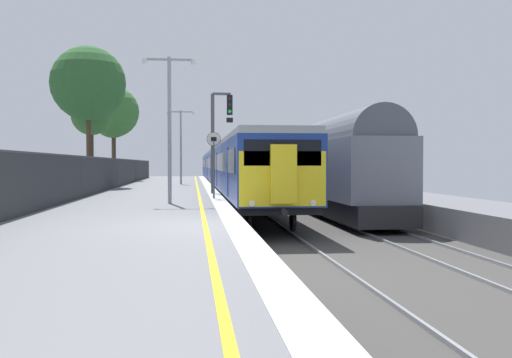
{
  "coord_description": "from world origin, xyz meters",
  "views": [
    {
      "loc": [
        -0.64,
        -13.42,
        1.47
      ],
      "look_at": [
        1.32,
        4.03,
        1.01
      ],
      "focal_mm": 39.59,
      "sensor_mm": 36.0,
      "label": 1
    }
  ],
  "objects_px": {
    "platform_lamp_far": "(181,141)",
    "background_tree_right": "(113,114)",
    "commuter_train_at_platform": "(226,167)",
    "signal_gantry": "(218,131)",
    "freight_train_adjacent_track": "(278,164)",
    "background_tree_left": "(87,86)",
    "speed_limit_sign": "(214,156)",
    "platform_lamp_mid": "(169,117)",
    "background_tree_back": "(92,117)"
  },
  "relations": [
    {
      "from": "commuter_train_at_platform",
      "to": "platform_lamp_mid",
      "type": "bearing_deg",
      "value": -97.87
    },
    {
      "from": "background_tree_left",
      "to": "background_tree_right",
      "type": "relative_size",
      "value": 1.07
    },
    {
      "from": "commuter_train_at_platform",
      "to": "signal_gantry",
      "type": "height_order",
      "value": "signal_gantry"
    },
    {
      "from": "signal_gantry",
      "to": "platform_lamp_far",
      "type": "distance_m",
      "value": 13.39
    },
    {
      "from": "commuter_train_at_platform",
      "to": "platform_lamp_far",
      "type": "distance_m",
      "value": 7.1
    },
    {
      "from": "background_tree_left",
      "to": "platform_lamp_far",
      "type": "bearing_deg",
      "value": 35.06
    },
    {
      "from": "speed_limit_sign",
      "to": "background_tree_left",
      "type": "xyz_separation_m",
      "value": [
        -7.64,
        13.21,
        4.7
      ]
    },
    {
      "from": "platform_lamp_mid",
      "to": "platform_lamp_far",
      "type": "relative_size",
      "value": 1.01
    },
    {
      "from": "background_tree_left",
      "to": "background_tree_back",
      "type": "distance_m",
      "value": 4.47
    },
    {
      "from": "speed_limit_sign",
      "to": "platform_lamp_mid",
      "type": "relative_size",
      "value": 0.52
    },
    {
      "from": "platform_lamp_mid",
      "to": "background_tree_back",
      "type": "distance_m",
      "value": 21.17
    },
    {
      "from": "speed_limit_sign",
      "to": "platform_lamp_far",
      "type": "xyz_separation_m",
      "value": [
        -1.75,
        17.35,
        1.39
      ]
    },
    {
      "from": "background_tree_back",
      "to": "speed_limit_sign",
      "type": "bearing_deg",
      "value": -65.17
    },
    {
      "from": "platform_lamp_mid",
      "to": "background_tree_right",
      "type": "distance_m",
      "value": 31.21
    },
    {
      "from": "background_tree_right",
      "to": "background_tree_back",
      "type": "relative_size",
      "value": 1.33
    },
    {
      "from": "signal_gantry",
      "to": "background_tree_back",
      "type": "bearing_deg",
      "value": 122.42
    },
    {
      "from": "commuter_train_at_platform",
      "to": "platform_lamp_far",
      "type": "height_order",
      "value": "platform_lamp_far"
    },
    {
      "from": "background_tree_back",
      "to": "background_tree_left",
      "type": "bearing_deg",
      "value": -84.77
    },
    {
      "from": "signal_gantry",
      "to": "background_tree_right",
      "type": "relative_size",
      "value": 0.59
    },
    {
      "from": "background_tree_left",
      "to": "commuter_train_at_platform",
      "type": "bearing_deg",
      "value": 46.36
    },
    {
      "from": "freight_train_adjacent_track",
      "to": "signal_gantry",
      "type": "relative_size",
      "value": 10.3
    },
    {
      "from": "commuter_train_at_platform",
      "to": "signal_gantry",
      "type": "distance_m",
      "value": 19.19
    },
    {
      "from": "background_tree_left",
      "to": "background_tree_right",
      "type": "bearing_deg",
      "value": 91.24
    },
    {
      "from": "freight_train_adjacent_track",
      "to": "background_tree_left",
      "type": "distance_m",
      "value": 16.11
    },
    {
      "from": "freight_train_adjacent_track",
      "to": "background_tree_back",
      "type": "relative_size",
      "value": 8.17
    },
    {
      "from": "freight_train_adjacent_track",
      "to": "speed_limit_sign",
      "type": "relative_size",
      "value": 18.31
    },
    {
      "from": "signal_gantry",
      "to": "background_tree_right",
      "type": "height_order",
      "value": "background_tree_right"
    },
    {
      "from": "freight_train_adjacent_track",
      "to": "platform_lamp_far",
      "type": "height_order",
      "value": "platform_lamp_far"
    },
    {
      "from": "freight_train_adjacent_track",
      "to": "speed_limit_sign",
      "type": "height_order",
      "value": "freight_train_adjacent_track"
    },
    {
      "from": "platform_lamp_far",
      "to": "background_tree_back",
      "type": "relative_size",
      "value": 0.85
    },
    {
      "from": "freight_train_adjacent_track",
      "to": "signal_gantry",
      "type": "height_order",
      "value": "signal_gantry"
    },
    {
      "from": "background_tree_left",
      "to": "background_tree_back",
      "type": "height_order",
      "value": "background_tree_left"
    },
    {
      "from": "freight_train_adjacent_track",
      "to": "background_tree_left",
      "type": "bearing_deg",
      "value": -151.82
    },
    {
      "from": "platform_lamp_far",
      "to": "background_tree_right",
      "type": "relative_size",
      "value": 0.64
    },
    {
      "from": "freight_train_adjacent_track",
      "to": "platform_lamp_far",
      "type": "relative_size",
      "value": 9.65
    },
    {
      "from": "background_tree_back",
      "to": "freight_train_adjacent_track",
      "type": "bearing_deg",
      "value": 12.59
    },
    {
      "from": "signal_gantry",
      "to": "speed_limit_sign",
      "type": "height_order",
      "value": "signal_gantry"
    },
    {
      "from": "platform_lamp_far",
      "to": "background_tree_right",
      "type": "height_order",
      "value": "background_tree_right"
    },
    {
      "from": "freight_train_adjacent_track",
      "to": "platform_lamp_far",
      "type": "bearing_deg",
      "value": -157.87
    },
    {
      "from": "speed_limit_sign",
      "to": "background_tree_left",
      "type": "bearing_deg",
      "value": 120.07
    },
    {
      "from": "commuter_train_at_platform",
      "to": "background_tree_left",
      "type": "relative_size",
      "value": 6.74
    },
    {
      "from": "platform_lamp_far",
      "to": "signal_gantry",
      "type": "bearing_deg",
      "value": -80.9
    },
    {
      "from": "platform_lamp_far",
      "to": "background_tree_right",
      "type": "bearing_deg",
      "value": 121.08
    },
    {
      "from": "background_tree_right",
      "to": "platform_lamp_mid",
      "type": "bearing_deg",
      "value": -78.48
    },
    {
      "from": "signal_gantry",
      "to": "speed_limit_sign",
      "type": "bearing_deg",
      "value": -95.15
    },
    {
      "from": "signal_gantry",
      "to": "platform_lamp_far",
      "type": "bearing_deg",
      "value": 99.1
    },
    {
      "from": "signal_gantry",
      "to": "platform_lamp_mid",
      "type": "height_order",
      "value": "platform_lamp_mid"
    },
    {
      "from": "signal_gantry",
      "to": "background_tree_back",
      "type": "distance_m",
      "value": 15.75
    },
    {
      "from": "background_tree_left",
      "to": "signal_gantry",
      "type": "bearing_deg",
      "value": -48.58
    },
    {
      "from": "platform_lamp_far",
      "to": "background_tree_back",
      "type": "height_order",
      "value": "background_tree_back"
    }
  ]
}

